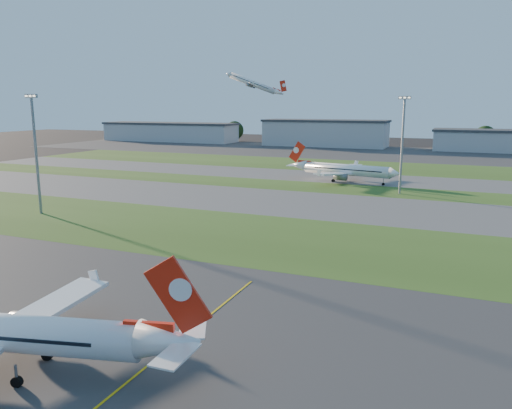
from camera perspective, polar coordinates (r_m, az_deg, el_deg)
The scene contains 20 objects.
ground at distance 48.09m, azimuth -21.70°, elevation -18.86°, with size 700.00×700.00×0.00m, color black.
apron_near at distance 48.08m, azimuth -21.70°, elevation -18.86°, with size 300.00×70.00×0.01m, color #333335.
grass_strip_a at distance 89.59m, azimuth 2.07°, elevation -3.93°, with size 300.00×34.00×0.01m, color #2F4C19.
taxiway_a at distance 120.24m, azimuth 7.63°, elevation -0.08°, with size 300.00×32.00×0.01m, color #515154.
grass_strip_b at distance 144.16m, azimuth 10.24°, elevation 1.73°, with size 300.00×18.00×0.01m, color #2F4C19.
taxiway_b at distance 165.47m, azimuth 11.90°, elevation 2.89°, with size 300.00×26.00×0.01m, color #515154.
grass_strip_c at distance 197.71m, azimuth 13.73°, elevation 4.15°, with size 300.00×40.00×0.01m, color #2F4C19.
apron_far at distance 256.84m, azimuth 15.88°, elevation 5.62°, with size 400.00×80.00×0.01m, color #333335.
yellow_line at distance 45.10m, azimuth -16.82°, elevation -20.68°, with size 0.25×60.00×0.02m, color gold.
airliner_parked at distance 51.07m, azimuth -27.13°, elevation -12.97°, with size 32.41×27.16×10.29m.
airliner_taxiing at distance 157.09m, azimuth 10.17°, elevation 3.89°, with size 33.90×28.50×10.67m.
airliner_departing at distance 281.62m, azimuth -0.34°, elevation 13.67°, with size 31.58×26.49×10.05m.
light_mast_west at distance 117.95m, azimuth -23.90°, elevation 6.11°, with size 3.20×0.70×25.80m.
light_mast_centre at distance 138.08m, azimuth 16.40°, elevation 7.23°, with size 3.20×0.70×25.80m.
hangar_far_west at distance 336.82m, azimuth -9.82°, elevation 8.19°, with size 91.80×23.00×12.20m.
hangar_west at distance 294.20m, azimuth 7.90°, elevation 8.11°, with size 71.40×23.00×15.20m.
tree_far_west at distance 370.16m, azimuth -14.02°, elevation 8.34°, with size 11.00×11.00×12.00m.
tree_west at distance 330.66m, azimuth -2.48°, elevation 8.46°, with size 12.10×12.10×13.20m.
tree_mid_west at distance 299.74m, azimuth 13.10°, elevation 7.63°, with size 9.90×9.90×10.80m.
tree_mid_east at distance 298.58m, azimuth 24.70°, elevation 7.08°, with size 11.55×11.55×12.60m.
Camera 1 is at (30.33, -28.95, 23.54)m, focal length 35.00 mm.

